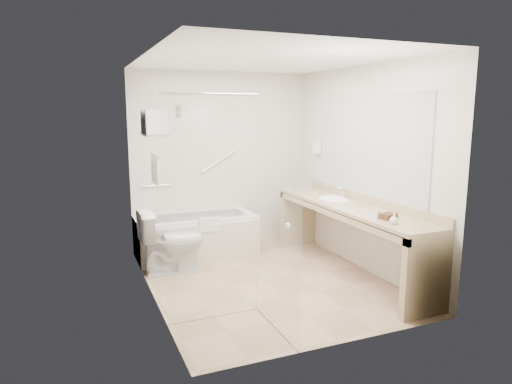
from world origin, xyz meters
name	(u,v)px	position (x,y,z in m)	size (l,w,h in m)	color
floor	(266,280)	(0.00, 0.00, 0.00)	(3.20, 3.20, 0.00)	tan
ceiling	(267,59)	(0.00, 0.00, 2.50)	(2.60, 3.20, 0.10)	white
wall_back	(222,160)	(0.00, 1.60, 1.25)	(2.60, 0.10, 2.50)	beige
wall_front	(346,200)	(0.00, -1.60, 1.25)	(2.60, 0.10, 2.50)	beige
wall_left	(149,181)	(-1.30, 0.00, 1.25)	(0.10, 3.20, 2.50)	beige
wall_right	(363,169)	(1.30, 0.00, 1.25)	(0.10, 3.20, 2.50)	beige
bathtub	(196,235)	(-0.50, 1.24, 0.28)	(1.60, 0.73, 0.59)	white
grab_bar_short	(157,185)	(-0.95, 1.56, 0.95)	(0.03, 0.03, 0.40)	silver
grab_bar_long	(219,161)	(-0.05, 1.56, 1.25)	(0.03, 0.03, 0.60)	silver
shower_enclosure	(243,212)	(-0.63, -0.93, 1.07)	(0.96, 0.91, 2.11)	silver
towel_shelf	(154,130)	(-1.17, 0.35, 1.75)	(0.24, 0.55, 0.81)	silver
vanity_counter	(349,222)	(1.02, -0.15, 0.64)	(0.55, 2.70, 0.95)	tan
sink	(334,201)	(1.05, 0.25, 0.82)	(0.40, 0.52, 0.14)	white
faucet	(344,192)	(1.20, 0.25, 0.93)	(0.03, 0.03, 0.14)	silver
mirror	(371,145)	(1.29, -0.15, 1.55)	(0.02, 2.00, 1.20)	#B6BCC3
hairdryer_unit	(317,147)	(1.25, 1.05, 1.45)	(0.08, 0.10, 0.18)	silver
toilet	(172,242)	(-0.95, 0.70, 0.38)	(0.44, 0.78, 0.76)	white
amenity_basket	(389,216)	(0.99, -0.92, 0.88)	(0.17, 0.11, 0.06)	#492C1A
soap_bottle_a	(377,215)	(0.90, -0.84, 0.88)	(0.05, 0.12, 0.05)	silver
soap_bottle_b	(394,220)	(0.89, -1.12, 0.89)	(0.09, 0.11, 0.09)	silver
water_bottle_left	(297,182)	(0.96, 1.10, 0.94)	(0.06, 0.06, 0.20)	silver
water_bottle_mid	(307,185)	(1.02, 0.88, 0.93)	(0.05, 0.05, 0.18)	silver
water_bottle_right	(302,183)	(0.98, 0.99, 0.95)	(0.06, 0.06, 0.21)	silver
drinking_glass_near	(290,186)	(0.83, 1.06, 0.90)	(0.08, 0.08, 0.10)	silver
drinking_glass_far	(315,195)	(0.84, 0.37, 0.89)	(0.06, 0.06, 0.08)	silver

